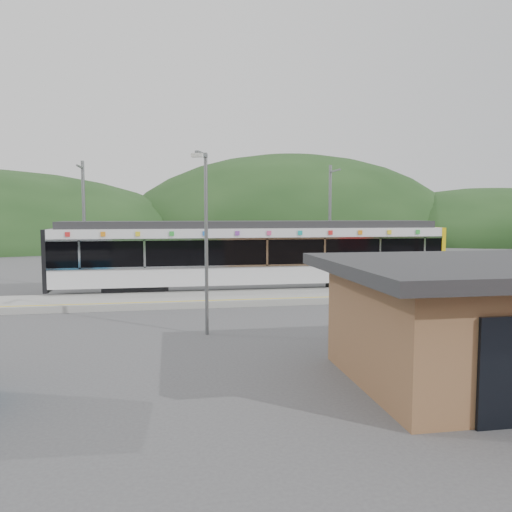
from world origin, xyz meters
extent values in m
plane|color=#4C4C4F|center=(0.00, 0.00, 0.00)|extent=(120.00, 120.00, 0.00)
ellipsoid|color=#1E3D19|center=(16.00, 54.00, 0.00)|extent=(52.00, 39.00, 26.00)
ellipsoid|color=#1E3D19|center=(45.00, 48.00, 0.00)|extent=(44.00, 33.00, 16.00)
cube|color=#9E9E99|center=(0.00, 3.30, 0.15)|extent=(26.00, 3.20, 0.30)
cube|color=yellow|center=(0.00, 2.00, 0.30)|extent=(26.00, 0.10, 0.01)
cube|color=black|center=(-4.10, 6.00, 0.30)|extent=(3.20, 2.20, 0.56)
cube|color=black|center=(7.90, 6.00, 0.30)|extent=(3.20, 2.20, 0.56)
cube|color=silver|center=(1.90, 6.00, 1.04)|extent=(20.00, 2.90, 0.92)
cube|color=black|center=(1.90, 6.00, 2.23)|extent=(20.00, 2.96, 1.45)
cube|color=silver|center=(1.90, 4.50, 1.55)|extent=(20.00, 0.05, 0.10)
cube|color=silver|center=(1.90, 4.50, 2.90)|extent=(20.00, 0.05, 0.10)
cube|color=silver|center=(1.90, 6.00, 3.17)|extent=(20.00, 2.90, 0.45)
cube|color=#2D2D30|center=(1.90, 6.00, 3.58)|extent=(19.40, 2.50, 0.36)
cube|color=yellow|center=(12.02, 6.00, 1.90)|extent=(0.24, 2.92, 3.00)
cube|color=black|center=(-8.20, 6.00, 1.90)|extent=(0.20, 2.92, 3.00)
cube|color=silver|center=(-6.60, 4.50, 2.23)|extent=(0.10, 0.05, 1.35)
cube|color=silver|center=(-3.60, 4.50, 2.23)|extent=(0.10, 0.05, 1.35)
cube|color=silver|center=(-0.60, 4.50, 2.23)|extent=(0.10, 0.05, 1.35)
cube|color=silver|center=(2.40, 4.50, 2.23)|extent=(0.10, 0.05, 1.35)
cube|color=silver|center=(5.40, 4.50, 2.23)|extent=(0.10, 0.05, 1.35)
cube|color=silver|center=(8.40, 4.50, 2.23)|extent=(0.10, 0.05, 1.35)
cube|color=silver|center=(10.90, 4.50, 2.23)|extent=(0.10, 0.05, 1.35)
cube|color=red|center=(-7.10, 4.51, 3.18)|extent=(0.22, 0.04, 0.22)
cube|color=orange|center=(-5.50, 4.51, 3.18)|extent=(0.22, 0.04, 0.22)
cube|color=yellow|center=(-3.90, 4.51, 3.18)|extent=(0.22, 0.04, 0.22)
cube|color=green|center=(-2.30, 4.51, 3.18)|extent=(0.22, 0.04, 0.22)
cube|color=blue|center=(-0.70, 4.51, 3.18)|extent=(0.22, 0.04, 0.22)
cube|color=purple|center=(0.90, 4.51, 3.18)|extent=(0.22, 0.04, 0.22)
cube|color=#E54C8C|center=(2.50, 4.51, 3.18)|extent=(0.22, 0.04, 0.22)
cube|color=#19A5A5|center=(4.10, 4.51, 3.18)|extent=(0.22, 0.04, 0.22)
cube|color=red|center=(5.70, 4.51, 3.18)|extent=(0.22, 0.04, 0.22)
cube|color=orange|center=(7.30, 4.51, 3.18)|extent=(0.22, 0.04, 0.22)
cube|color=yellow|center=(8.90, 4.51, 3.18)|extent=(0.22, 0.04, 0.22)
cube|color=green|center=(10.50, 4.51, 3.18)|extent=(0.22, 0.04, 0.22)
cylinder|color=slate|center=(-7.00, 8.60, 3.50)|extent=(0.18, 0.18, 7.00)
cube|color=slate|center=(-7.00, 7.80, 6.60)|extent=(0.08, 1.80, 0.08)
cylinder|color=slate|center=(7.00, 8.60, 3.50)|extent=(0.18, 0.18, 7.00)
cube|color=slate|center=(7.00, 7.80, 6.60)|extent=(0.08, 1.80, 0.08)
cube|color=black|center=(4.00, -11.55, 1.10)|extent=(1.40, 0.08, 2.20)
cylinder|color=slate|center=(-1.19, -3.01, 3.08)|extent=(0.12, 0.12, 6.17)
cube|color=slate|center=(-1.19, -3.48, 6.06)|extent=(0.48, 1.00, 0.12)
cube|color=silver|center=(-1.19, -3.94, 5.98)|extent=(0.39, 0.29, 0.12)
camera|label=1|loc=(-2.43, -19.89, 4.14)|focal=35.00mm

